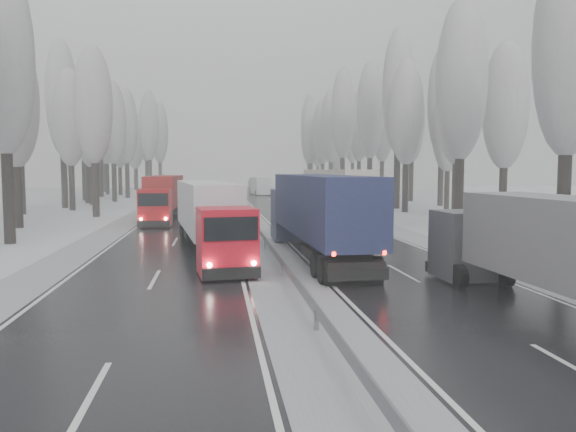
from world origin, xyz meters
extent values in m
plane|color=silver|center=(0.00, 0.00, 0.00)|extent=(260.00, 260.00, 0.00)
cube|color=black|center=(5.25, 30.00, 0.01)|extent=(7.50, 200.00, 0.03)
cube|color=black|center=(-5.25, 30.00, 0.01)|extent=(7.50, 200.00, 0.03)
cube|color=#A5A7AD|center=(0.00, 30.00, 0.02)|extent=(3.00, 200.00, 0.04)
cube|color=#A5A7AD|center=(10.20, 30.00, 0.02)|extent=(2.40, 200.00, 0.04)
cube|color=#A5A7AD|center=(-10.20, 30.00, 0.02)|extent=(2.40, 200.00, 0.04)
cube|color=slate|center=(0.00, 30.00, 0.60)|extent=(0.06, 200.00, 0.32)
cube|color=slate|center=(0.00, 28.00, 0.30)|extent=(0.12, 0.12, 0.60)
cube|color=slate|center=(0.00, 60.00, 0.30)|extent=(0.12, 0.12, 0.60)
cylinder|color=black|center=(15.04, 15.67, 2.80)|extent=(0.68, 0.68, 5.60)
ellipsoid|color=#999693|center=(15.04, 15.67, 10.80)|extent=(3.60, 3.60, 11.45)
cylinder|color=black|center=(14.51, 27.03, 2.81)|extent=(0.68, 0.68, 5.62)
ellipsoid|color=#999693|center=(14.51, 27.03, 10.84)|extent=(3.60, 3.60, 11.48)
cylinder|color=black|center=(20.02, 31.03, 2.47)|extent=(0.64, 0.64, 4.94)
ellipsoid|color=#999693|center=(20.02, 31.03, 9.53)|extent=(3.60, 3.60, 10.09)
cylinder|color=black|center=(17.90, 35.17, 2.66)|extent=(0.66, 0.66, 5.32)
ellipsoid|color=#999693|center=(17.90, 35.17, 10.27)|extent=(3.60, 3.60, 10.88)
cylinder|color=black|center=(20.12, 39.17, 3.16)|extent=(0.72, 0.72, 6.31)
ellipsoid|color=#999693|center=(20.12, 39.17, 12.17)|extent=(3.60, 3.60, 12.90)
cylinder|color=black|center=(17.02, 45.60, 2.69)|extent=(0.67, 0.67, 5.38)
ellipsoid|color=#999693|center=(17.02, 45.60, 10.37)|extent=(3.60, 3.60, 10.98)
cylinder|color=black|center=(23.31, 49.60, 2.30)|extent=(0.62, 0.62, 4.59)
ellipsoid|color=#999693|center=(23.31, 49.60, 8.86)|extent=(3.60, 3.60, 9.39)
cylinder|color=black|center=(17.90, 51.02, 3.47)|extent=(0.76, 0.76, 6.95)
ellipsoid|color=#999693|center=(17.90, 51.02, 13.40)|extent=(3.60, 3.60, 14.19)
cylinder|color=black|center=(24.81, 55.02, 3.30)|extent=(0.74, 0.74, 6.59)
ellipsoid|color=#999693|center=(24.81, 55.02, 12.71)|extent=(3.60, 3.60, 13.46)
cylinder|color=black|center=(17.56, 61.27, 3.18)|extent=(0.72, 0.72, 6.37)
ellipsoid|color=#999693|center=(17.56, 61.27, 12.28)|extent=(3.60, 3.60, 13.01)
cylinder|color=black|center=(24.72, 65.27, 2.99)|extent=(0.70, 0.70, 5.97)
ellipsoid|color=#999693|center=(24.72, 65.27, 11.52)|extent=(3.60, 3.60, 12.20)
cylinder|color=black|center=(16.34, 71.95, 3.33)|extent=(0.74, 0.74, 6.65)
ellipsoid|color=#999693|center=(16.34, 71.95, 12.83)|extent=(3.60, 3.60, 13.59)
cylinder|color=black|center=(23.71, 75.95, 3.07)|extent=(0.71, 0.71, 6.14)
ellipsoid|color=#999693|center=(23.71, 75.95, 11.84)|extent=(3.60, 3.60, 12.54)
cylinder|color=black|center=(16.56, 81.70, 3.03)|extent=(0.71, 0.71, 6.05)
ellipsoid|color=#999693|center=(16.56, 81.70, 11.68)|extent=(3.60, 3.60, 12.37)
cylinder|color=black|center=(22.48, 85.70, 3.15)|extent=(0.72, 0.72, 6.30)
ellipsoid|color=#999693|center=(22.48, 85.70, 12.15)|extent=(3.60, 3.60, 12.87)
cylinder|color=black|center=(16.63, 89.21, 2.94)|extent=(0.70, 0.70, 5.88)
ellipsoid|color=#999693|center=(16.63, 89.21, 11.33)|extent=(3.60, 3.60, 12.00)
cylinder|color=black|center=(19.77, 93.21, 2.43)|extent=(0.64, 0.64, 4.86)
ellipsoid|color=#999693|center=(19.77, 93.21, 9.37)|extent=(3.60, 3.60, 9.92)
cylinder|color=black|center=(15.73, 96.32, 2.99)|extent=(0.70, 0.70, 5.98)
ellipsoid|color=#999693|center=(15.73, 96.32, 11.53)|extent=(3.60, 3.60, 12.21)
cylinder|color=black|center=(24.94, 100.32, 3.09)|extent=(0.71, 0.71, 6.19)
ellipsoid|color=#999693|center=(24.94, 100.32, 11.93)|extent=(3.60, 3.60, 12.64)
cylinder|color=black|center=(17.04, 106.16, 3.43)|extent=(0.75, 0.75, 6.86)
ellipsoid|color=#999693|center=(17.04, 106.16, 13.22)|extent=(3.60, 3.60, 14.01)
cylinder|color=black|center=(24.02, 110.16, 2.77)|extent=(0.68, 0.68, 5.55)
ellipsoid|color=#999693|center=(24.02, 110.16, 10.70)|extent=(3.60, 3.60, 11.33)
cylinder|color=black|center=(18.73, 116.73, 3.05)|extent=(0.71, 0.71, 6.09)
ellipsoid|color=#999693|center=(18.73, 116.73, 11.75)|extent=(3.60, 3.60, 12.45)
cylinder|color=black|center=(21.55, 120.73, 2.74)|extent=(0.67, 0.67, 5.49)
ellipsoid|color=#999693|center=(21.55, 120.73, 10.58)|extent=(3.60, 3.60, 11.21)
cylinder|color=black|center=(-15.13, 24.57, 2.92)|extent=(0.69, 0.69, 5.83)
ellipsoid|color=#999693|center=(-15.13, 24.57, 11.25)|extent=(3.60, 3.60, 11.92)
cylinder|color=black|center=(-17.75, 34.20, 2.52)|extent=(0.65, 0.65, 5.03)
ellipsoid|color=#999693|center=(-17.75, 34.20, 9.70)|extent=(3.60, 3.60, 10.28)
cylinder|color=black|center=(-13.94, 43.73, 2.72)|extent=(0.67, 0.67, 5.44)
ellipsoid|color=#999693|center=(-13.94, 43.73, 10.49)|extent=(3.60, 3.60, 11.11)
cylinder|color=black|center=(-21.85, 47.73, 2.86)|extent=(0.69, 0.69, 5.72)
ellipsoid|color=#999693|center=(-21.85, 47.73, 11.04)|extent=(3.60, 3.60, 11.69)
cylinder|color=black|center=(-18.26, 52.71, 2.61)|extent=(0.66, 0.66, 5.23)
ellipsoid|color=#999693|center=(-18.26, 52.71, 10.08)|extent=(3.60, 3.60, 10.68)
cylinder|color=black|center=(-20.05, 56.71, 3.30)|extent=(0.74, 0.74, 6.60)
ellipsoid|color=#999693|center=(-20.05, 56.71, 12.74)|extent=(3.60, 3.60, 13.49)
cylinder|color=black|center=(-18.16, 62.35, 2.58)|extent=(0.65, 0.65, 5.16)
ellipsoid|color=#999693|center=(-18.16, 62.35, 9.95)|extent=(3.60, 3.60, 10.54)
cylinder|color=black|center=(-19.54, 66.35, 2.90)|extent=(0.69, 0.69, 5.79)
ellipsoid|color=#999693|center=(-19.54, 66.35, 11.18)|extent=(3.60, 3.60, 11.84)
cylinder|color=black|center=(-16.58, 69.11, 2.82)|extent=(0.68, 0.68, 5.64)
ellipsoid|color=#999693|center=(-16.58, 69.11, 10.89)|extent=(3.60, 3.60, 11.53)
cylinder|color=black|center=(-21.42, 73.11, 3.28)|extent=(0.73, 0.73, 6.56)
ellipsoid|color=#999693|center=(-21.42, 73.11, 12.65)|extent=(3.60, 3.60, 13.40)
cylinder|color=black|center=(-16.33, 79.19, 2.90)|extent=(0.69, 0.69, 5.79)
ellipsoid|color=#999693|center=(-16.33, 79.19, 11.17)|extent=(3.60, 3.60, 11.84)
cylinder|color=black|center=(-21.09, 83.19, 3.32)|extent=(0.74, 0.74, 6.65)
ellipsoid|color=#999693|center=(-21.09, 83.19, 12.82)|extent=(3.60, 3.60, 13.58)
cylinder|color=black|center=(-18.93, 88.54, 2.56)|extent=(0.65, 0.65, 5.12)
ellipsoid|color=#999693|center=(-18.93, 88.54, 9.88)|extent=(3.60, 3.60, 10.46)
cylinder|color=black|center=(-21.82, 92.54, 2.92)|extent=(0.69, 0.69, 5.84)
ellipsoid|color=#999693|center=(-21.82, 92.54, 11.26)|extent=(3.60, 3.60, 11.92)
cylinder|color=black|center=(-15.07, 99.33, 3.34)|extent=(0.74, 0.74, 6.67)
ellipsoid|color=#999693|center=(-15.07, 99.33, 12.87)|extent=(3.60, 3.60, 13.63)
cylinder|color=black|center=(-24.20, 103.33, 3.15)|extent=(0.72, 0.72, 6.31)
ellipsoid|color=#999693|center=(-24.20, 103.33, 12.16)|extent=(3.60, 3.60, 12.88)
cylinder|color=black|center=(-14.05, 108.72, 3.14)|extent=(0.72, 0.72, 6.29)
ellipsoid|color=#999693|center=(-14.05, 108.72, 12.12)|extent=(3.60, 3.60, 12.84)
cylinder|color=black|center=(-19.66, 112.72, 2.43)|extent=(0.64, 0.64, 4.86)
ellipsoid|color=#999693|center=(-19.66, 112.72, 9.36)|extent=(3.60, 3.60, 9.92)
cylinder|color=black|center=(-17.56, 115.31, 3.31)|extent=(0.74, 0.74, 6.63)
ellipsoid|color=#999693|center=(-17.56, 115.31, 12.78)|extent=(3.60, 3.60, 13.54)
cylinder|color=black|center=(-20.33, 119.31, 2.89)|extent=(0.69, 0.69, 5.79)
ellipsoid|color=#999693|center=(-20.33, 119.31, 11.16)|extent=(3.60, 3.60, 11.82)
cube|color=#525257|center=(7.27, 9.51, 1.48)|extent=(2.31, 2.40, 2.69)
cube|color=black|center=(7.23, 10.63, 2.11)|extent=(2.07, 0.15, 0.90)
cube|color=black|center=(7.23, 10.72, 0.40)|extent=(2.25, 0.20, 0.45)
cylinder|color=black|center=(6.34, 8.76, 0.47)|extent=(0.34, 0.94, 0.93)
cylinder|color=black|center=(8.23, 8.82, 0.47)|extent=(0.34, 0.94, 0.93)
sphere|color=white|center=(6.38, 10.72, 0.76)|extent=(0.20, 0.20, 0.20)
sphere|color=white|center=(8.08, 10.77, 0.76)|extent=(0.20, 0.20, 0.20)
cube|color=#1B2645|center=(2.09, 23.68, 1.69)|extent=(2.65, 2.75, 3.08)
cube|color=black|center=(2.06, 24.97, 2.41)|extent=(2.36, 0.17, 1.03)
cube|color=black|center=(2.05, 25.07, 0.46)|extent=(2.57, 0.23, 0.51)
cube|color=#151E3A|center=(2.34, 15.68, 2.77)|extent=(3.02, 13.43, 2.88)
cube|color=black|center=(2.54, 8.95, 0.56)|extent=(2.36, 0.19, 0.46)
cube|color=black|center=(2.45, 11.98, 0.77)|extent=(2.43, 5.71, 0.46)
cube|color=black|center=(2.52, 9.52, 0.36)|extent=(2.36, 0.13, 0.62)
cylinder|color=black|center=(1.04, 22.83, 0.53)|extent=(0.39, 1.08, 1.07)
cylinder|color=black|center=(3.20, 22.90, 0.53)|extent=(0.39, 1.08, 1.07)
cylinder|color=black|center=(1.38, 11.54, 0.53)|extent=(0.39, 1.08, 1.07)
cylinder|color=black|center=(3.54, 11.60, 0.53)|extent=(0.39, 1.08, 1.07)
cylinder|color=black|center=(1.42, 10.20, 0.53)|extent=(0.39, 1.08, 1.07)
cylinder|color=black|center=(3.58, 10.27, 0.53)|extent=(0.39, 1.08, 1.07)
sphere|color=#FF0C05|center=(1.57, 8.85, 1.39)|extent=(0.21, 0.21, 0.21)
sphere|color=#FF0C05|center=(3.52, 8.91, 1.39)|extent=(0.21, 0.21, 0.21)
sphere|color=white|center=(1.08, 25.07, 0.87)|extent=(0.23, 0.23, 0.23)
sphere|color=white|center=(3.03, 25.13, 0.87)|extent=(0.23, 0.23, 0.23)
cube|color=#A09E8E|center=(7.65, 47.69, 1.80)|extent=(2.92, 3.03, 3.27)
cube|color=black|center=(7.55, 49.05, 2.56)|extent=(2.51, 0.29, 1.09)
cube|color=black|center=(7.55, 49.16, 0.49)|extent=(2.73, 0.36, 0.55)
cube|color=#B6B4A3|center=(8.27, 39.21, 2.94)|extent=(3.80, 14.34, 3.05)
cube|color=black|center=(8.79, 32.09, 0.60)|extent=(2.51, 0.31, 0.49)
cube|color=black|center=(8.56, 35.29, 0.82)|extent=(2.83, 6.15, 0.49)
cube|color=black|center=(8.75, 32.68, 0.38)|extent=(2.51, 0.25, 0.65)
cylinder|color=black|center=(6.57, 46.74, 0.57)|extent=(0.46, 1.16, 1.13)
cylinder|color=black|center=(8.86, 46.90, 0.57)|extent=(0.46, 1.16, 1.13)
cylinder|color=black|center=(7.45, 34.78, 0.57)|extent=(0.46, 1.16, 1.13)
cylinder|color=black|center=(9.73, 34.94, 0.57)|extent=(0.46, 1.16, 1.13)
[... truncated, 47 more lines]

